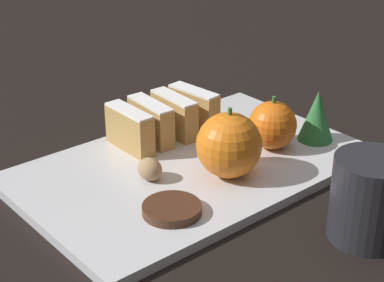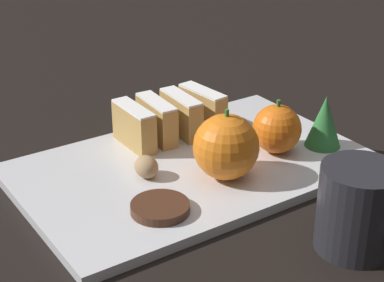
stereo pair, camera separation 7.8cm
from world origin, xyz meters
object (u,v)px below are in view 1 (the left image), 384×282
(walnut, at_px, (149,169))
(orange_near, at_px, (272,125))
(orange_far, at_px, (229,145))
(chocolate_cookie, at_px, (172,209))
(coffee_mug, at_px, (372,199))

(walnut, bearing_deg, orange_near, 78.68)
(orange_near, distance_m, walnut, 0.18)
(orange_far, bearing_deg, chocolate_cookie, -77.09)
(orange_far, bearing_deg, walnut, -124.04)
(orange_near, bearing_deg, coffee_mug, -17.39)
(walnut, relative_size, coffee_mug, 0.29)
(orange_near, relative_size, coffee_mug, 0.63)
(walnut, distance_m, coffee_mug, 0.26)
(orange_far, distance_m, walnut, 0.10)
(orange_near, distance_m, coffee_mug, 0.21)
(walnut, xyz_separation_m, coffee_mug, (0.23, 0.11, 0.02))
(orange_far, height_order, coffee_mug, orange_far)
(orange_far, xyz_separation_m, walnut, (-0.05, -0.08, -0.03))
(orange_near, relative_size, walnut, 2.14)
(orange_far, xyz_separation_m, coffee_mug, (0.18, 0.03, -0.01))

